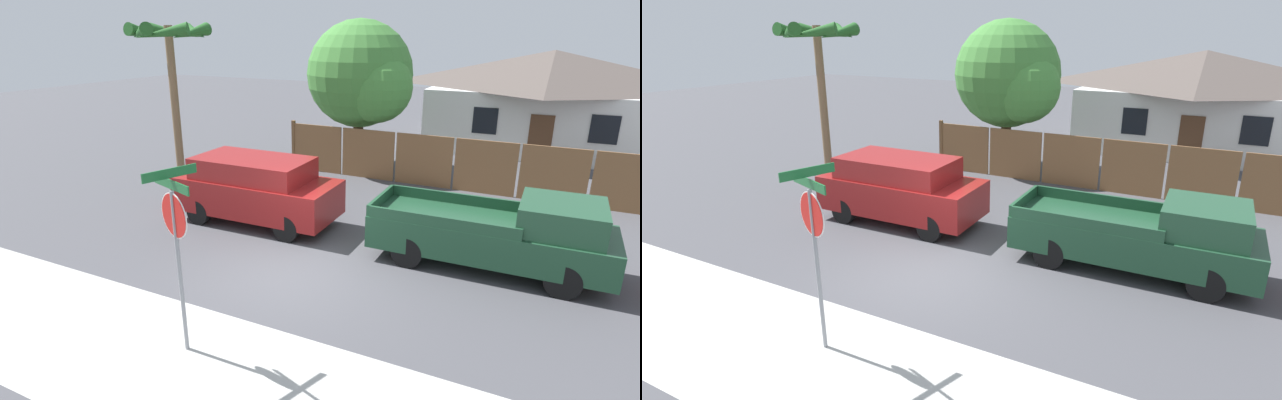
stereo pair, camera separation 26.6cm
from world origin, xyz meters
TOP-DOWN VIEW (x-y plane):
  - ground_plane at (0.00, 0.00)m, footprint 80.00×80.00m
  - sidewalk_strip at (0.00, -3.60)m, footprint 36.00×3.20m
  - wooden_fence at (2.83, 8.04)m, footprint 14.65×0.12m
  - house at (4.15, 16.26)m, footprint 10.61×6.73m
  - oak_tree at (-2.07, 9.27)m, footprint 4.22×4.02m
  - palm_tree at (-7.37, 4.82)m, footprint 2.69×2.90m
  - red_suv at (-2.47, 2.44)m, footprint 4.58×2.04m
  - orange_pickup at (4.07, 2.45)m, footprint 5.30×1.99m
  - stop_sign at (-0.21, -3.17)m, footprint 0.97×0.87m

SIDE VIEW (x-z plane):
  - ground_plane at x=0.00m, z-range 0.00..0.00m
  - sidewalk_strip at x=0.00m, z-range 0.00..0.01m
  - orange_pickup at x=4.07m, z-range -0.03..1.73m
  - wooden_fence at x=2.83m, z-range -0.05..1.85m
  - red_suv at x=-2.47m, z-range 0.07..1.94m
  - stop_sign at x=-0.21m, z-range 0.59..3.81m
  - house at x=4.15m, z-range 0.08..4.47m
  - oak_tree at x=-2.07m, z-range 0.72..6.35m
  - palm_tree at x=-7.37m, z-range 1.96..7.41m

